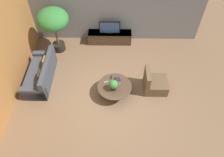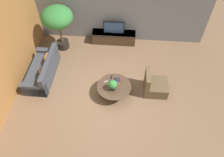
{
  "view_description": "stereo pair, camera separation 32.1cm",
  "coord_description": "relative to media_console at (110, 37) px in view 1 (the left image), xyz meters",
  "views": [
    {
      "loc": [
        0.16,
        -4.46,
        6.17
      ],
      "look_at": [
        0.09,
        0.37,
        0.55
      ],
      "focal_mm": 35.0,
      "sensor_mm": 36.0,
      "label": 1
    },
    {
      "loc": [
        0.48,
        -4.44,
        6.17
      ],
      "look_at": [
        0.09,
        0.37,
        0.55
      ],
      "focal_mm": 35.0,
      "sensor_mm": 36.0,
      "label": 2
    }
  ],
  "objects": [
    {
      "name": "potted_plant_tabletop",
      "position": [
        0.19,
        -2.93,
        0.39
      ],
      "size": [
        0.3,
        0.3,
        0.39
      ],
      "color": "black",
      "rests_on": "coffee_table"
    },
    {
      "name": "side_wall_left",
      "position": [
        -3.22,
        -2.74,
        1.24
      ],
      "size": [
        0.12,
        7.4,
        3.0
      ],
      "primitive_type": "cube",
      "color": "#B2753D",
      "rests_on": "ground"
    },
    {
      "name": "remote_silver",
      "position": [
        -0.07,
        -2.63,
        0.18
      ],
      "size": [
        0.16,
        0.09,
        0.02
      ],
      "primitive_type": "cube",
      "rotation": [
        0.0,
        0.0,
        -1.21
      ],
      "color": "gray",
      "rests_on": "coffee_table"
    },
    {
      "name": "media_console",
      "position": [
        0.0,
        0.0,
        0.0
      ],
      "size": [
        1.85,
        0.5,
        0.51
      ],
      "color": "#473323",
      "rests_on": "ground"
    },
    {
      "name": "ground_plane",
      "position": [
        0.04,
        -2.94,
        -0.26
      ],
      "size": [
        24.0,
        24.0,
        0.0
      ],
      "primitive_type": "plane",
      "color": "brown"
    },
    {
      "name": "coffee_table",
      "position": [
        0.22,
        -2.8,
        0.04
      ],
      "size": [
        1.16,
        1.16,
        0.43
      ],
      "color": "black",
      "rests_on": "ground"
    },
    {
      "name": "potted_palm_tall",
      "position": [
        -2.1,
        -0.51,
        1.13
      ],
      "size": [
        1.19,
        1.19,
        1.88
      ],
      "color": "black",
      "rests_on": "ground"
    },
    {
      "name": "remote_black",
      "position": [
        0.1,
        -2.42,
        0.18
      ],
      "size": [
        0.07,
        0.16,
        0.02
      ],
      "primitive_type": "cube",
      "rotation": [
        0.0,
        0.0,
        -0.2
      ],
      "color": "black",
      "rests_on": "coffee_table"
    },
    {
      "name": "back_wall_stone",
      "position": [
        0.04,
        0.32,
        1.24
      ],
      "size": [
        7.4,
        0.12,
        3.0
      ],
      "primitive_type": "cube",
      "color": "slate",
      "rests_on": "ground"
    },
    {
      "name": "armchair_wicker",
      "position": [
        1.61,
        -2.54,
        0.01
      ],
      "size": [
        0.8,
        0.76,
        0.86
      ],
      "rotation": [
        0.0,
        0.0,
        1.57
      ],
      "color": "brown",
      "rests_on": "ground"
    },
    {
      "name": "book_stack",
      "position": [
        0.34,
        -2.56,
        0.21
      ],
      "size": [
        0.21,
        0.3,
        0.1
      ],
      "color": "gold",
      "rests_on": "coffee_table"
    },
    {
      "name": "couch_by_wall",
      "position": [
        -2.44,
        -2.17,
        0.02
      ],
      "size": [
        0.84,
        1.96,
        0.84
      ],
      "rotation": [
        0.0,
        0.0,
        -1.57
      ],
      "color": "#3D424C",
      "rests_on": "ground"
    },
    {
      "name": "television",
      "position": [
        -0.0,
        -0.0,
        0.51
      ],
      "size": [
        0.86,
        0.13,
        0.53
      ],
      "color": "black",
      "rests_on": "media_console"
    }
  ]
}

